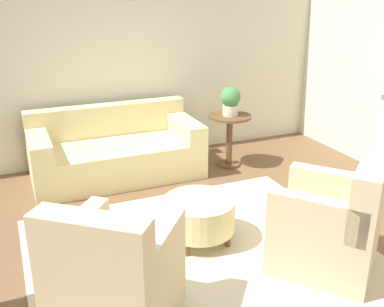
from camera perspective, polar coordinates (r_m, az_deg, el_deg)
The scene contains 9 objects.
ground_plane at distance 4.12m, azimuth 1.10°, elevation -12.63°, with size 16.00×16.00×0.00m, color brown.
wall_back at distance 6.07m, azimuth -9.48°, elevation 12.15°, with size 9.27×0.12×2.80m.
rug at distance 4.12m, azimuth 1.10°, elevation -12.57°, with size 2.95×2.51×0.01m.
couch at distance 5.68m, azimuth -9.68°, elevation 0.16°, with size 2.04×0.99×0.84m.
armchair_left at distance 3.19m, azimuth -9.91°, elevation -15.57°, with size 1.08×1.09×0.99m.
armchair_right at distance 3.92m, azimuth 17.35°, elevation -8.89°, with size 1.08×1.09×0.99m.
ottoman_table at distance 4.17m, azimuth 0.88°, elevation -7.75°, with size 0.67×0.67×0.41m.
side_table at distance 5.88m, azimuth 4.79°, elevation 2.80°, with size 0.55×0.55×0.69m.
potted_plant_on_side_table at distance 5.77m, azimuth 4.91°, elevation 6.79°, with size 0.25×0.25×0.37m.
Camera 1 is at (-1.42, -3.14, 2.25)m, focal length 42.00 mm.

